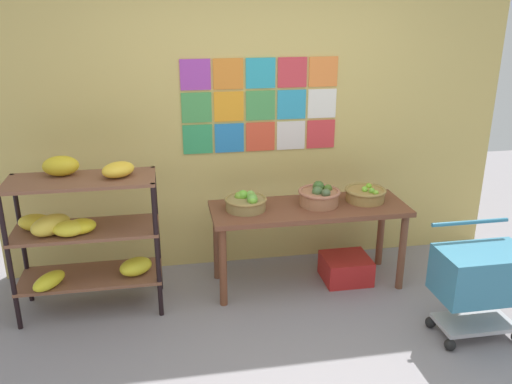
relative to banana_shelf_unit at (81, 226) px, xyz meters
The scene contains 8 objects.
back_wall_with_art 1.72m from the banana_shelf_unit, 24.35° to the left, with size 4.36×0.07×2.84m.
banana_shelf_unit is the anchor object (origin of this frame).
display_table 1.76m from the banana_shelf_unit, ahead, with size 1.58×0.56×0.69m.
fruit_basket_back_left 1.85m from the banana_shelf_unit, ahead, with size 0.34×0.34×0.18m.
fruit_basket_left 1.25m from the banana_shelf_unit, ahead, with size 0.33×0.33×0.15m.
fruit_basket_centre 2.24m from the banana_shelf_unit, ahead, with size 0.34×0.34×0.13m.
produce_crate_under_table 2.17m from the banana_shelf_unit, ahead, with size 0.39×0.35×0.21m, color red.
shopping_cart 2.85m from the banana_shelf_unit, 16.84° to the right, with size 0.60×0.42×0.79m.
Camera 1 is at (-0.80, -2.59, 2.25)m, focal length 37.63 mm.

